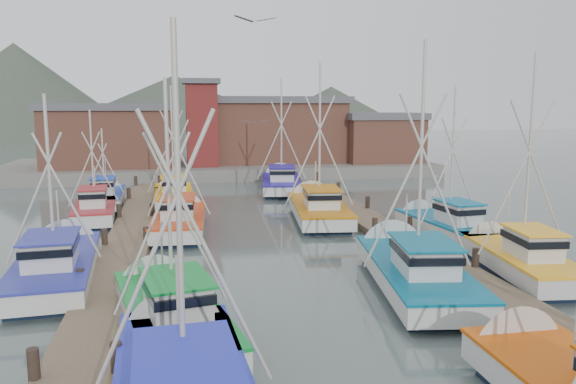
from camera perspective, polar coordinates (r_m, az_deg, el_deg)
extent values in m
plane|color=#44514F|center=(24.65, -0.58, -8.19)|extent=(260.00, 260.00, 0.00)
cube|color=brown|center=(28.21, -16.31, -5.93)|extent=(2.20, 46.00, 0.40)
cylinder|color=black|center=(16.16, -24.36, -16.74)|extent=(0.30, 0.30, 1.50)
cylinder|color=black|center=(22.55, -20.28, -9.19)|extent=(0.30, 0.30, 1.50)
cylinder|color=black|center=(29.23, -18.11, -5.00)|extent=(0.30, 0.30, 1.50)
cylinder|color=black|center=(36.03, -16.77, -2.38)|extent=(0.30, 0.30, 1.50)
cylinder|color=black|center=(42.89, -15.86, -0.59)|extent=(0.30, 0.30, 1.50)
cylinder|color=black|center=(49.79, -15.20, 0.70)|extent=(0.30, 0.30, 1.50)
cylinder|color=black|center=(15.81, -16.98, -16.90)|extent=(0.30, 0.30, 1.50)
cylinder|color=black|center=(22.31, -15.14, -9.14)|extent=(0.30, 0.30, 1.50)
cylinder|color=black|center=(29.04, -14.18, -4.92)|extent=(0.30, 0.30, 1.50)
cylinder|color=black|center=(35.88, -13.59, -2.29)|extent=(0.30, 0.30, 1.50)
cylinder|color=black|center=(42.76, -13.19, -0.51)|extent=(0.30, 0.30, 1.50)
cylinder|color=black|center=(49.68, -12.90, 0.77)|extent=(0.30, 0.30, 1.50)
cube|color=brown|center=(30.25, 11.22, -4.75)|extent=(2.20, 46.00, 0.40)
cylinder|color=black|center=(18.77, 23.74, -13.07)|extent=(0.30, 0.30, 1.50)
cylinder|color=black|center=(24.49, 14.37, -7.49)|extent=(0.30, 0.30, 1.50)
cylinder|color=black|center=(30.75, 8.80, -3.99)|extent=(0.30, 0.30, 1.50)
cylinder|color=black|center=(37.27, 5.17, -1.67)|extent=(0.30, 0.30, 1.50)
cylinder|color=black|center=(43.94, 2.64, -0.04)|extent=(0.30, 0.30, 1.50)
cylinder|color=black|center=(50.70, 0.78, 1.15)|extent=(0.30, 0.30, 1.50)
cylinder|color=black|center=(25.39, 18.48, -7.09)|extent=(0.30, 0.30, 1.50)
cylinder|color=black|center=(31.47, 12.23, -3.79)|extent=(0.30, 0.30, 1.50)
cylinder|color=black|center=(37.87, 8.08, -1.55)|extent=(0.30, 0.30, 1.50)
cylinder|color=black|center=(44.45, 5.14, 0.03)|extent=(0.30, 0.30, 1.50)
cylinder|color=black|center=(51.14, 2.97, 1.21)|extent=(0.30, 0.30, 1.50)
cube|color=slate|center=(60.70, -6.91, 2.50)|extent=(44.00, 16.00, 1.20)
cube|color=brown|center=(58.67, -17.65, 5.22)|extent=(12.00, 8.00, 5.50)
cube|color=#545458|center=(58.58, -17.80, 8.25)|extent=(12.72, 8.48, 0.70)
cube|color=brown|center=(61.13, -1.33, 6.09)|extent=(14.00, 9.00, 6.20)
cube|color=#545458|center=(61.06, -1.34, 9.32)|extent=(14.84, 9.54, 0.70)
cube|color=brown|center=(61.13, 9.42, 5.17)|extent=(8.00, 6.00, 4.50)
cube|color=#545458|center=(61.02, 9.48, 7.61)|extent=(8.48, 6.36, 0.70)
cube|color=maroon|center=(56.27, -8.75, 6.67)|extent=(3.00, 3.00, 8.00)
cube|color=#545458|center=(56.28, -8.85, 11.00)|extent=(3.60, 3.60, 0.50)
cone|color=#455244|center=(142.92, -25.57, 5.07)|extent=(110.00, 110.00, 42.00)
cone|color=#455244|center=(153.36, -11.32, 5.95)|extent=(140.00, 140.00, 30.00)
cone|color=#455244|center=(148.65, 4.36, 6.01)|extent=(90.00, 90.00, 24.00)
cube|color=#212CC8|center=(13.40, -10.55, -18.58)|extent=(3.57, 9.41, 0.10)
cone|color=silver|center=(17.79, -11.46, -13.36)|extent=(2.92, 1.25, 2.87)
cube|color=silver|center=(12.16, -10.28, -18.55)|extent=(2.00, 2.85, 1.10)
cube|color=black|center=(12.05, -10.32, -17.58)|extent=(2.13, 3.13, 0.28)
cube|color=#212CC8|center=(11.90, -10.36, -16.02)|extent=(2.26, 3.32, 0.07)
cylinder|color=#B9B3A9|center=(11.93, -11.03, -1.95)|extent=(0.13, 0.13, 7.83)
cylinder|color=#B9B3A9|center=(12.12, -13.68, -6.33)|extent=(2.80, 0.25, 6.12)
cylinder|color=#B9B3A9|center=(12.18, -8.13, -6.10)|extent=(2.80, 0.25, 6.12)
cylinder|color=#B9B3A9|center=(14.42, -11.11, -11.26)|extent=(0.08, 0.08, 2.56)
cone|color=silver|center=(17.48, 21.32, -14.21)|extent=(2.64, 1.13, 2.63)
cylinder|color=#B9B3A9|center=(14.81, 27.26, -11.56)|extent=(0.07, 0.07, 2.35)
cube|color=black|center=(18.51, -11.66, -14.13)|extent=(3.63, 7.39, 0.70)
cube|color=silver|center=(18.27, -11.72, -12.25)|extent=(4.13, 8.40, 0.80)
cube|color=#0A872D|center=(18.14, -11.76, -11.13)|extent=(4.22, 8.50, 0.10)
cone|color=silver|center=(22.08, -13.65, -9.00)|extent=(2.68, 1.57, 2.52)
cube|color=silver|center=(17.05, -11.22, -10.39)|extent=(2.06, 2.68, 1.10)
cube|color=black|center=(16.98, -11.24, -9.65)|extent=(2.21, 2.94, 0.28)
cube|color=#0A872D|center=(16.87, -11.28, -8.49)|extent=(2.34, 3.12, 0.07)
cylinder|color=#B9B3A9|center=(17.12, -12.03, -0.31)|extent=(0.13, 0.13, 6.90)
cylinder|color=#B9B3A9|center=(17.19, -13.63, -3.08)|extent=(2.43, 0.56, 5.39)
cylinder|color=#B9B3A9|center=(17.36, -10.27, -2.86)|extent=(2.43, 0.56, 5.39)
cylinder|color=#B9B3A9|center=(19.14, -12.67, -6.27)|extent=(0.08, 0.08, 2.25)
cube|color=black|center=(22.94, 12.78, -9.59)|extent=(3.82, 8.45, 0.70)
cube|color=silver|center=(22.75, 12.83, -8.04)|extent=(4.34, 9.60, 0.80)
cube|color=#045F7E|center=(22.64, 12.87, -7.12)|extent=(4.44, 9.70, 0.10)
cone|color=silver|center=(27.11, 10.24, -5.55)|extent=(3.02, 1.51, 2.89)
cube|color=silver|center=(21.46, 13.71, -6.45)|extent=(2.26, 3.02, 1.10)
cube|color=black|center=(21.41, 13.73, -5.86)|extent=(2.42, 3.31, 0.28)
cube|color=#045F7E|center=(21.32, 13.76, -4.92)|extent=(2.56, 3.51, 0.07)
cylinder|color=#B9B3A9|center=(21.70, 13.38, 3.64)|extent=(0.15, 0.15, 8.48)
cylinder|color=#B9B3A9|center=(21.66, 11.78, 1.03)|extent=(3.00, 0.54, 6.63)
cylinder|color=#B9B3A9|center=(21.98, 14.77, 1.03)|extent=(3.00, 0.54, 6.63)
cylinder|color=#B9B3A9|center=(23.92, 11.92, -3.22)|extent=(0.09, 0.09, 2.58)
cube|color=black|center=(24.99, -22.41, -8.52)|extent=(3.10, 7.95, 0.70)
cube|color=silver|center=(24.81, -22.50, -7.08)|extent=(3.52, 9.03, 0.80)
cube|color=#272D9C|center=(24.72, -22.55, -6.23)|extent=(3.62, 9.13, 0.10)
cone|color=silver|center=(29.10, -21.42, -5.03)|extent=(2.83, 1.30, 2.76)
cube|color=silver|center=(23.56, -22.95, -5.55)|extent=(1.97, 2.78, 1.10)
cube|color=black|center=(23.51, -22.99, -5.00)|extent=(2.11, 3.05, 0.28)
cube|color=#272D9C|center=(23.43, -23.04, -4.15)|extent=(2.24, 3.24, 0.07)
cylinder|color=#B9B3A9|center=(23.94, -23.07, 1.31)|extent=(0.14, 0.14, 6.55)
cylinder|color=#B9B3A9|center=(24.13, -24.39, -0.56)|extent=(2.36, 0.27, 5.13)
cylinder|color=#B9B3A9|center=(23.97, -21.52, -0.45)|extent=(2.36, 0.27, 5.13)
cylinder|color=#B9B3A9|center=(25.99, -22.28, -2.74)|extent=(0.08, 0.08, 2.65)
cube|color=black|center=(26.04, 22.47, -7.83)|extent=(2.93, 6.80, 0.70)
cube|color=silver|center=(25.87, 22.56, -6.45)|extent=(3.33, 7.73, 0.80)
cube|color=yellow|center=(25.78, 22.61, -5.63)|extent=(3.41, 7.81, 0.10)
cone|color=silver|center=(29.18, 19.24, -4.88)|extent=(2.48, 1.37, 2.37)
cube|color=silver|center=(24.87, 23.61, -4.85)|extent=(1.78, 2.41, 1.10)
cube|color=black|center=(24.82, 23.65, -4.34)|extent=(1.91, 2.65, 0.28)
cube|color=yellow|center=(24.75, 23.70, -3.52)|extent=(2.02, 2.81, 0.07)
cylinder|color=#B9B3A9|center=(24.98, 23.32, 3.47)|extent=(0.12, 0.12, 8.18)
cylinder|color=#B9B3A9|center=(24.85, 22.15, 1.28)|extent=(2.89, 0.42, 6.39)
cylinder|color=#B9B3A9|center=(25.32, 24.19, 1.28)|extent=(2.89, 0.42, 6.39)
cylinder|color=#B9B3A9|center=(26.70, 21.47, -2.40)|extent=(0.07, 0.07, 2.19)
cube|color=black|center=(32.72, -10.94, -3.99)|extent=(2.82, 7.49, 0.70)
cube|color=silver|center=(32.58, -10.98, -2.87)|extent=(3.20, 8.51, 0.80)
cube|color=red|center=(32.51, -11.00, -2.22)|extent=(3.29, 8.60, 0.10)
cone|color=silver|center=(36.71, -10.61, -1.79)|extent=(2.67, 1.25, 2.62)
cube|color=silver|center=(31.42, -11.13, -1.54)|extent=(1.83, 2.60, 1.10)
cube|color=black|center=(31.38, -11.14, -1.13)|extent=(1.95, 2.86, 0.28)
cube|color=red|center=(31.32, -11.16, -0.48)|extent=(2.07, 3.03, 0.07)
cylinder|color=#B9B3A9|center=(31.87, -11.19, 3.85)|extent=(0.12, 0.12, 6.89)
cylinder|color=#B9B3A9|center=(31.99, -12.11, 2.38)|extent=(2.46, 0.23, 5.38)
cylinder|color=#B9B3A9|center=(31.92, -10.19, 2.43)|extent=(2.46, 0.23, 5.38)
cylinder|color=#B9B3A9|center=(33.79, -10.92, 0.30)|extent=(0.07, 0.07, 2.34)
cube|color=black|center=(35.47, 3.13, -2.84)|extent=(3.60, 8.48, 0.70)
cube|color=silver|center=(35.34, 3.14, -1.81)|extent=(4.09, 9.64, 0.80)
cube|color=#C06E08|center=(35.27, 3.14, -1.20)|extent=(4.19, 9.74, 0.10)
cone|color=silver|center=(39.94, 2.25, -0.79)|extent=(3.03, 1.42, 2.92)
cube|color=silver|center=(34.08, 3.40, -0.59)|extent=(2.19, 3.00, 1.10)
cube|color=black|center=(34.04, 3.40, -0.21)|extent=(2.35, 3.30, 0.28)
cube|color=#C06E08|center=(33.99, 3.41, 0.39)|extent=(2.49, 3.49, 0.07)
cylinder|color=#B9B3A9|center=(34.60, 3.24, 5.86)|extent=(0.14, 0.14, 8.67)
cylinder|color=#B9B3A9|center=(34.59, 2.24, 4.18)|extent=(3.08, 0.45, 6.77)
cylinder|color=#B9B3A9|center=(34.75, 4.21, 4.18)|extent=(3.08, 0.45, 6.77)
cylinder|color=#B9B3A9|center=(36.74, 2.81, 1.13)|extent=(0.08, 0.08, 2.61)
cube|color=black|center=(37.18, -18.96, -2.77)|extent=(2.52, 6.44, 0.70)
cube|color=silver|center=(37.06, -19.01, -1.79)|extent=(2.86, 7.31, 0.80)
cube|color=maroon|center=(36.99, -19.04, -1.21)|extent=(2.94, 7.39, 0.10)
cone|color=silver|center=(40.60, -18.70, -1.09)|extent=(2.31, 1.27, 2.23)
cube|color=silver|center=(36.05, -19.17, -0.55)|extent=(1.60, 2.25, 1.10)
cube|color=black|center=(36.02, -19.19, -0.19)|extent=(1.71, 2.47, 0.28)
cube|color=maroon|center=(35.97, -19.22, 0.38)|extent=(1.81, 2.62, 0.07)
cylinder|color=#B9B3A9|center=(36.48, -19.29, 3.31)|extent=(0.12, 0.12, 5.85)
cylinder|color=#B9B3A9|center=(36.58, -20.00, 2.21)|extent=(2.10, 0.24, 4.57)
cylinder|color=#B9B3A9|center=(36.51, -18.46, 2.27)|extent=(2.10, 0.24, 4.57)
cylinder|color=#B9B3A9|center=(38.08, -19.02, 0.93)|extent=(0.07, 0.07, 2.15)
cube|color=black|center=(31.59, 15.88, -4.63)|extent=(2.79, 6.72, 0.70)
cube|color=silver|center=(31.45, 15.93, -3.47)|extent=(3.17, 7.64, 0.80)
cube|color=#055F87|center=(31.37, 15.96, -2.79)|extent=(3.25, 7.72, 0.10)
cone|color=silver|center=(34.60, 12.62, -2.50)|extent=(2.45, 1.33, 2.35)
cube|color=silver|center=(30.53, 16.90, -2.06)|extent=(1.73, 2.37, 1.10)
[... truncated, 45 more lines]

